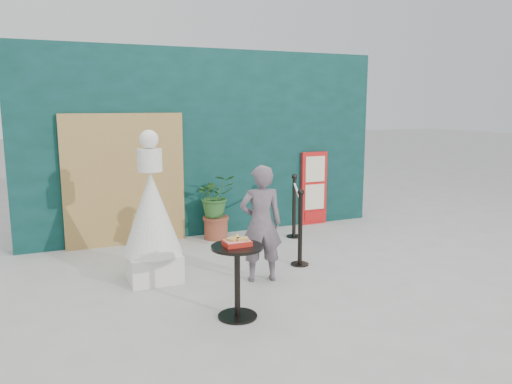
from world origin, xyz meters
name	(u,v)px	position (x,y,z in m)	size (l,w,h in m)	color
ground	(299,297)	(0.00, 0.00, 0.00)	(60.00, 60.00, 0.00)	#ADAAA5
back_wall	(208,143)	(0.00, 3.15, 1.50)	(6.00, 0.30, 3.00)	#0A2D28
bamboo_fence	(125,180)	(-1.40, 2.94, 1.00)	(1.80, 0.08, 2.00)	tan
woman	(261,224)	(-0.17, 0.66, 0.71)	(0.52, 0.34, 1.43)	slate
menu_board	(314,188)	(1.90, 2.95, 0.65)	(0.50, 0.07, 1.30)	red
statue	(152,220)	(-1.37, 1.22, 0.75)	(0.72, 0.72, 1.84)	silver
cafe_table	(237,270)	(-0.83, -0.23, 0.50)	(0.52, 0.52, 0.75)	black
food_basket	(237,242)	(-0.83, -0.23, 0.79)	(0.26, 0.19, 0.11)	red
planter	(216,202)	(-0.04, 2.70, 0.61)	(0.61, 0.53, 1.04)	brown
stanchion_barrier	(297,217)	(0.85, 1.64, 0.49)	(0.84, 1.54, 1.03)	black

